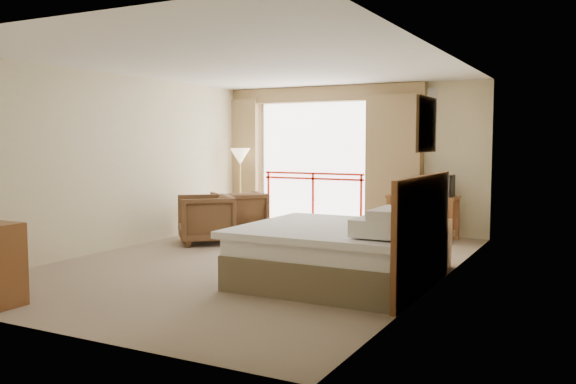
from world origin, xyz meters
The scene contains 28 objects.
floor centered at (0.00, 0.00, 0.00)m, with size 7.00×7.00×0.00m, color gray.
ceiling centered at (0.00, 0.00, 2.70)m, with size 7.00×7.00×0.00m, color white.
wall_back centered at (0.00, 3.50, 1.35)m, with size 5.00×5.00×0.00m, color beige.
wall_front centered at (0.00, -3.50, 1.35)m, with size 5.00×5.00×0.00m, color beige.
wall_left centered at (-2.50, 0.00, 1.35)m, with size 7.00×7.00×0.00m, color beige.
wall_right centered at (2.50, 0.00, 1.35)m, with size 7.00×7.00×0.00m, color beige.
balcony_door centered at (-0.80, 3.48, 1.20)m, with size 2.40×2.40×0.00m, color white.
balcony_railing centered at (-0.80, 3.46, 0.81)m, with size 2.09×0.03×1.02m.
curtain_left centered at (-2.45, 3.35, 1.25)m, with size 1.00×0.26×2.50m, color olive.
curtain_right centered at (0.85, 3.35, 1.25)m, with size 1.00×0.26×2.50m, color olive.
valance centered at (-0.80, 3.38, 2.55)m, with size 4.40×0.22×0.28m, color olive.
hvac_vent centered at (1.30, 3.47, 2.35)m, with size 0.50×0.04×0.50m, color silver.
bed centered at (1.50, -0.60, 0.38)m, with size 2.13×2.06×0.97m.
headboard centered at (2.46, -0.60, 0.65)m, with size 0.06×2.10×1.30m, color brown.
framed_art centered at (2.47, -0.60, 1.85)m, with size 0.04×0.72×0.60m.
nightstand centered at (2.19, 0.71, 0.32)m, with size 0.45×0.53×0.64m, color brown.
table_lamp centered at (2.19, 0.76, 1.06)m, with size 0.31×0.31×0.54m.
phone centered at (2.14, 0.56, 0.68)m, with size 0.18×0.14×0.08m, color black.
desk centered at (1.48, 3.05, 0.59)m, with size 1.15×0.56×0.75m.
tv centered at (1.78, 2.99, 0.93)m, with size 0.40×0.32×0.36m.
coffee_maker centered at (1.13, 3.00, 0.87)m, with size 0.11×0.11×0.25m, color black.
cup centered at (1.28, 2.95, 0.80)m, with size 0.07×0.07×0.10m, color white.
wastebasket centered at (0.94, 2.47, 0.14)m, with size 0.23×0.23×0.28m, color black.
armchair_far centered at (-1.52, 1.93, 0.00)m, with size 0.84×0.87×0.79m, color #4E3422.
armchair_near centered at (-1.56, 0.97, 0.00)m, with size 0.86×0.88×0.80m, color #4E3422.
side_table centered at (-1.72, 1.57, 0.35)m, with size 0.47×0.47×0.52m.
book centered at (-1.72, 1.57, 0.52)m, with size 0.19×0.25×0.02m, color white.
floor_lamp centered at (-2.11, 2.92, 1.32)m, with size 0.39×0.39×1.53m.
Camera 1 is at (4.22, -7.15, 1.67)m, focal length 38.00 mm.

